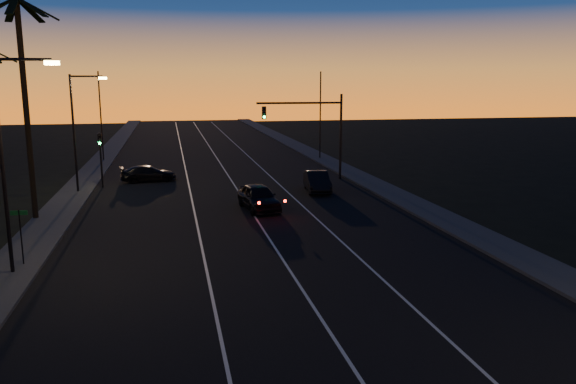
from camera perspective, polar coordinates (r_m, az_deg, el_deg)
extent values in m
cube|color=black|center=(35.52, -4.64, -1.87)|extent=(20.00, 170.00, 0.01)
cube|color=#353533|center=(35.90, -22.68, -2.45)|extent=(2.40, 170.00, 0.16)
cube|color=#353533|center=(38.51, 12.12, -0.94)|extent=(2.40, 170.00, 0.16)
cube|color=silver|center=(35.28, -9.48, -2.05)|extent=(0.12, 160.00, 0.01)
cube|color=silver|center=(35.58, -3.84, -1.81)|extent=(0.12, 160.00, 0.01)
cube|color=silver|center=(36.23, 1.65, -1.56)|extent=(0.12, 160.00, 0.01)
cylinder|color=black|center=(35.27, -25.04, 7.30)|extent=(0.32, 0.32, 12.50)
cube|color=black|center=(35.49, -24.04, 16.62)|extent=(2.18, 0.92, 1.18)
cube|color=black|center=(36.29, -24.76, 16.42)|extent=(1.25, 2.12, 1.18)
cube|color=black|center=(36.47, -26.23, 16.27)|extent=(1.34, 2.09, 1.18)
cube|color=black|center=(34.42, -26.20, 16.65)|extent=(0.45, 2.16, 1.18)
cube|color=black|center=(34.65, -24.66, 16.73)|extent=(1.95, 1.61, 1.18)
cylinder|color=black|center=(25.48, -27.01, 2.06)|extent=(0.16, 0.16, 9.00)
cylinder|color=black|center=(24.98, -25.42, 12.08)|extent=(2.20, 0.12, 0.12)
cube|color=#E7BE5C|center=(24.76, -22.86, 12.00)|extent=(0.55, 0.26, 0.16)
cylinder|color=black|center=(43.02, -20.91, 5.44)|extent=(0.16, 0.16, 8.50)
cylinder|color=black|center=(42.71, -19.82, 11.00)|extent=(2.20, 0.12, 0.12)
cube|color=#E7BE5C|center=(42.58, -18.32, 10.92)|extent=(0.55, 0.26, 0.16)
cylinder|color=black|center=(26.99, -25.46, -4.30)|extent=(0.06, 0.06, 2.60)
cube|color=#0E541D|center=(26.73, -25.67, -1.92)|extent=(0.70, 0.03, 0.20)
cylinder|color=black|center=(46.67, 5.38, 5.59)|extent=(0.20, 0.20, 7.00)
cylinder|color=black|center=(45.56, 1.18, 9.03)|extent=(7.00, 0.16, 0.16)
cube|color=black|center=(45.03, -2.45, 8.04)|extent=(0.32, 0.28, 1.00)
sphere|color=black|center=(44.84, -2.42, 8.44)|extent=(0.20, 0.20, 0.20)
sphere|color=black|center=(44.86, -2.42, 8.03)|extent=(0.20, 0.20, 0.20)
sphere|color=#14FF59|center=(44.88, -2.42, 7.63)|extent=(0.20, 0.20, 0.20)
cylinder|color=black|center=(45.03, -18.46, 3.07)|extent=(0.14, 0.14, 4.20)
cube|color=black|center=(44.85, -18.58, 5.09)|extent=(0.28, 0.25, 0.90)
sphere|color=black|center=(44.67, -18.63, 5.43)|extent=(0.18, 0.18, 0.18)
sphere|color=black|center=(44.70, -18.61, 5.07)|extent=(0.18, 0.18, 0.18)
sphere|color=#14FF59|center=(44.73, -18.58, 4.72)|extent=(0.18, 0.18, 0.18)
cylinder|color=black|center=(59.82, -18.48, 7.25)|extent=(0.14, 0.14, 9.00)
cylinder|color=black|center=(58.50, 3.30, 7.72)|extent=(0.14, 0.14, 9.00)
imported|color=black|center=(35.50, -3.00, -0.52)|extent=(2.48, 4.90, 1.60)
sphere|color=#FF0F05|center=(32.60, -2.96, -1.12)|extent=(0.18, 0.18, 0.18)
sphere|color=#FF0F05|center=(33.08, -0.30, -0.92)|extent=(0.18, 0.18, 0.18)
imported|color=black|center=(41.35, 2.97, 1.07)|extent=(2.08, 4.65, 1.48)
imported|color=black|center=(46.92, -14.01, 1.84)|extent=(4.60, 2.23, 1.29)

